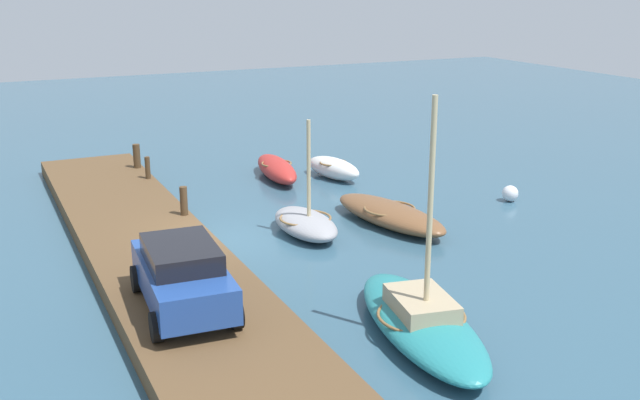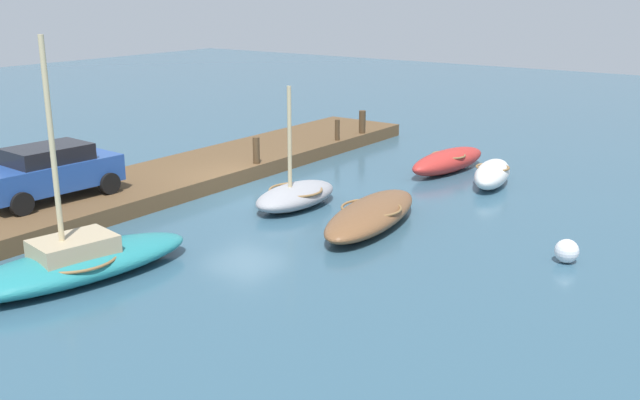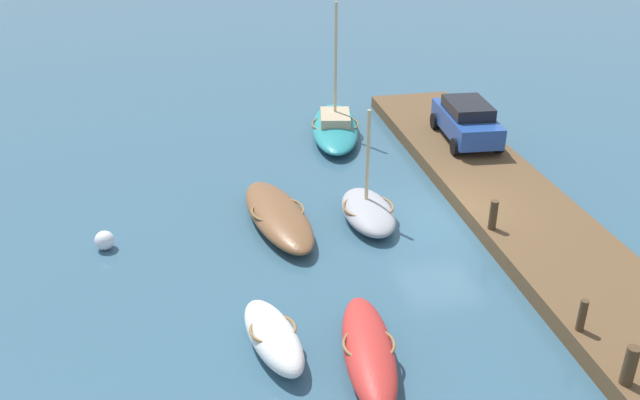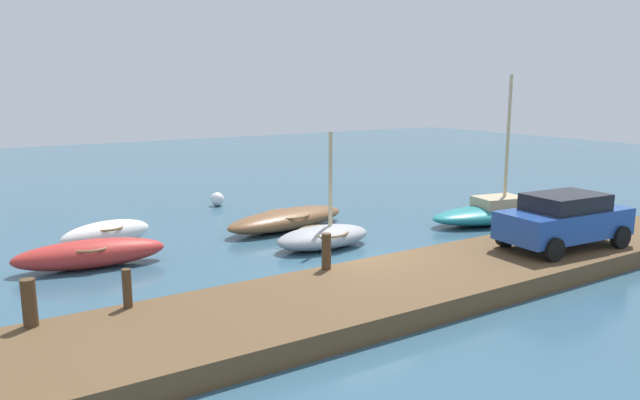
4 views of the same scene
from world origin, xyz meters
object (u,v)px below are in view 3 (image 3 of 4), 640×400
object	(u,v)px
motorboat_brown	(278,215)
marker_buoy	(105,240)
mooring_post_west	(630,366)
mooring_post_mid_east	(493,215)
dinghy_white	(273,336)
sailboat_teal	(335,126)
mooring_post_mid_west	(582,315)
rowboat_red	(369,351)
parked_car	(467,120)
rowboat_grey	(368,211)

from	to	relation	value
motorboat_brown	marker_buoy	distance (m)	5.25
mooring_post_west	mooring_post_mid_east	size ratio (longest dim) A/B	1.02
dinghy_white	sailboat_teal	bearing A→B (deg)	-30.93
mooring_post_mid_west	mooring_post_mid_east	distance (m)	4.93
motorboat_brown	marker_buoy	bearing A→B (deg)	85.13
dinghy_white	rowboat_red	xyz separation A→B (m)	(-0.93, -2.06, -0.02)
dinghy_white	mooring_post_mid_east	xyz separation A→B (m)	(3.67, -7.08, 0.54)
mooring_post_mid_west	mooring_post_west	bearing A→B (deg)	180.00
mooring_post_mid_west	parked_car	world-z (taller)	parked_car
mooring_post_mid_west	marker_buoy	world-z (taller)	mooring_post_mid_west
rowboat_grey	mooring_post_mid_west	bearing A→B (deg)	-154.71
dinghy_white	rowboat_grey	bearing A→B (deg)	-46.23
rowboat_red	mooring_post_mid_east	bearing A→B (deg)	-40.45
rowboat_grey	mooring_post_mid_east	bearing A→B (deg)	-121.74
rowboat_red	mooring_post_west	xyz separation A→B (m)	(-2.17, -5.03, 0.56)
dinghy_white	marker_buoy	bearing A→B (deg)	24.86
motorboat_brown	rowboat_grey	distance (m)	2.86
motorboat_brown	mooring_post_west	distance (m)	10.98
mooring_post_west	marker_buoy	bearing A→B (deg)	52.55
rowboat_red	rowboat_grey	size ratio (longest dim) A/B	1.14
marker_buoy	motorboat_brown	bearing A→B (deg)	-85.48
mooring_post_west	mooring_post_mid_west	world-z (taller)	mooring_post_west
dinghy_white	mooring_post_west	distance (m)	7.75
mooring_post_mid_east	marker_buoy	world-z (taller)	mooring_post_mid_east
motorboat_brown	marker_buoy	xyz separation A→B (m)	(-0.41, 5.23, -0.07)
sailboat_teal	mooring_post_west	world-z (taller)	sailboat_teal
motorboat_brown	mooring_post_west	xyz separation A→B (m)	(-9.10, -6.11, 0.61)
sailboat_teal	mooring_post_mid_west	size ratio (longest dim) A/B	7.13
rowboat_red	parked_car	bearing A→B (deg)	-24.26
dinghy_white	mooring_post_mid_east	distance (m)	8.00
motorboat_brown	mooring_post_west	world-z (taller)	mooring_post_west
mooring_post_west	mooring_post_mid_east	bearing A→B (deg)	0.00
motorboat_brown	rowboat_grey	world-z (taller)	rowboat_grey
rowboat_red	mooring_post_mid_west	bearing A→B (deg)	-86.68
parked_car	mooring_post_west	bearing A→B (deg)	175.97
rowboat_grey	motorboat_brown	bearing A→B (deg)	84.21
rowboat_red	mooring_post_west	bearing A→B (deg)	-106.29
dinghy_white	mooring_post_mid_east	bearing A→B (deg)	-75.04
motorboat_brown	mooring_post_west	bearing A→B (deg)	-155.53
mooring_post_mid_west	motorboat_brown	bearing A→B (deg)	40.07
sailboat_teal	marker_buoy	xyz separation A→B (m)	(-7.53, 8.65, -0.13)
motorboat_brown	mooring_post_mid_east	bearing A→B (deg)	-120.28
dinghy_white	sailboat_teal	xyz separation A→B (m)	(13.12, -4.38, -0.01)
rowboat_red	parked_car	size ratio (longest dim) A/B	1.04
parked_car	mooring_post_mid_east	bearing A→B (deg)	168.30
motorboat_brown	rowboat_red	bearing A→B (deg)	179.49
dinghy_white	marker_buoy	world-z (taller)	dinghy_white
sailboat_teal	rowboat_grey	bearing A→B (deg)	-173.87
mooring_post_west	mooring_post_mid_west	bearing A→B (deg)	0.00
sailboat_teal	parked_car	bearing A→B (deg)	-109.47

